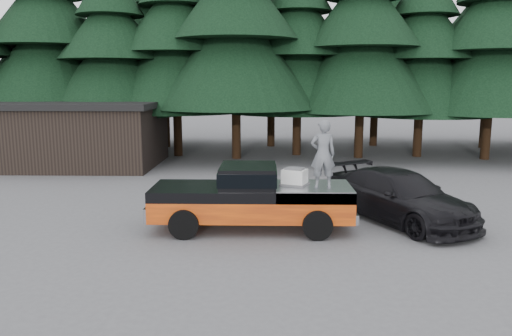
{
  "coord_description": "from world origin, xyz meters",
  "views": [
    {
      "loc": [
        0.74,
        -13.55,
        4.33
      ],
      "look_at": [
        0.44,
        0.0,
        1.97
      ],
      "focal_mm": 35.0,
      "sensor_mm": 36.0,
      "label": 1
    }
  ],
  "objects_px": {
    "man_on_bed": "(323,154)",
    "utility_building": "(79,133)",
    "air_compressor": "(295,178)",
    "parked_car": "(399,196)",
    "pickup_truck": "(252,207)"
  },
  "relations": [
    {
      "from": "pickup_truck",
      "to": "air_compressor",
      "type": "height_order",
      "value": "air_compressor"
    },
    {
      "from": "man_on_bed",
      "to": "utility_building",
      "type": "distance_m",
      "value": 16.2
    },
    {
      "from": "air_compressor",
      "to": "man_on_bed",
      "type": "distance_m",
      "value": 1.12
    },
    {
      "from": "man_on_bed",
      "to": "parked_car",
      "type": "bearing_deg",
      "value": -157.27
    },
    {
      "from": "man_on_bed",
      "to": "utility_building",
      "type": "bearing_deg",
      "value": -49.48
    },
    {
      "from": "air_compressor",
      "to": "utility_building",
      "type": "xyz_separation_m",
      "value": [
        -10.55,
        11.25,
        0.11
      ]
    },
    {
      "from": "air_compressor",
      "to": "utility_building",
      "type": "height_order",
      "value": "utility_building"
    },
    {
      "from": "man_on_bed",
      "to": "parked_car",
      "type": "height_order",
      "value": "man_on_bed"
    },
    {
      "from": "pickup_truck",
      "to": "air_compressor",
      "type": "distance_m",
      "value": 1.54
    },
    {
      "from": "air_compressor",
      "to": "man_on_bed",
      "type": "height_order",
      "value": "man_on_bed"
    },
    {
      "from": "pickup_truck",
      "to": "parked_car",
      "type": "height_order",
      "value": "parked_car"
    },
    {
      "from": "man_on_bed",
      "to": "utility_building",
      "type": "xyz_separation_m",
      "value": [
        -11.32,
        11.57,
        -0.64
      ]
    },
    {
      "from": "pickup_truck",
      "to": "air_compressor",
      "type": "bearing_deg",
      "value": 0.78
    },
    {
      "from": "utility_building",
      "to": "man_on_bed",
      "type": "bearing_deg",
      "value": -45.62
    },
    {
      "from": "air_compressor",
      "to": "utility_building",
      "type": "distance_m",
      "value": 15.42
    }
  ]
}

